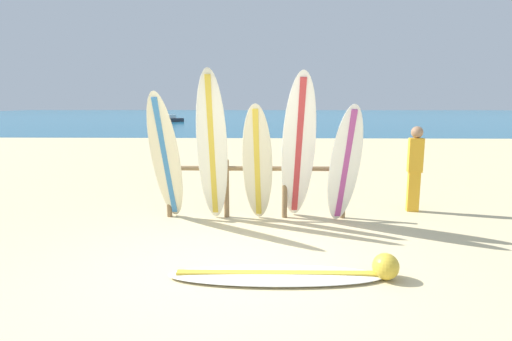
{
  "coord_description": "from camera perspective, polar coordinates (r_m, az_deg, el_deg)",
  "views": [
    {
      "loc": [
        0.51,
        -4.55,
        1.99
      ],
      "look_at": [
        0.33,
        2.59,
        0.78
      ],
      "focal_mm": 28.36,
      "sensor_mm": 36.0,
      "label": 1
    }
  ],
  "objects": [
    {
      "name": "surfboard_leaning_center_left",
      "position": [
        6.65,
        0.18,
        0.98
      ],
      "size": [
        0.56,
        0.65,
        1.98
      ],
      "color": "beige",
      "rests_on": "ground"
    },
    {
      "name": "surfboard_rack",
      "position": [
        6.97,
        -0.06,
        -1.51
      ],
      "size": [
        3.13,
        0.09,
        1.02
      ],
      "color": "olive",
      "rests_on": "ground"
    },
    {
      "name": "surfboard_leaning_left",
      "position": [
        6.65,
        -6.23,
        3.27
      ],
      "size": [
        0.53,
        0.66,
        2.52
      ],
      "color": "white",
      "rests_on": "ground"
    },
    {
      "name": "beach_ball",
      "position": [
        4.93,
        17.82,
        -12.76
      ],
      "size": [
        0.3,
        0.3,
        0.3
      ],
      "primitive_type": "sphere",
      "color": "gold",
      "rests_on": "ground"
    },
    {
      "name": "surfboard_leaning_center",
      "position": [
        6.63,
        5.99,
        3.05
      ],
      "size": [
        0.59,
        1.06,
        2.47
      ],
      "color": "white",
      "rests_on": "ground"
    },
    {
      "name": "ground_plane",
      "position": [
        4.99,
        -4.72,
        -13.89
      ],
      "size": [
        120.0,
        120.0,
        0.0
      ],
      "primitive_type": "plane",
      "color": "beige"
    },
    {
      "name": "beachgoer_standing",
      "position": [
        7.88,
        21.51,
        0.72
      ],
      "size": [
        0.27,
        0.21,
        1.56
      ],
      "color": "gold",
      "rests_on": "ground"
    },
    {
      "name": "small_boat_offshore",
      "position": [
        42.53,
        -11.9,
        7.08
      ],
      "size": [
        2.52,
        2.12,
        0.71
      ],
      "color": "#333842",
      "rests_on": "ocean_water"
    },
    {
      "name": "surfboard_leaning_center_right",
      "position": [
        6.64,
        12.43,
        0.71
      ],
      "size": [
        0.64,
        0.75,
        1.98
      ],
      "color": "white",
      "rests_on": "ground"
    },
    {
      "name": "surfboard_lying_on_sand",
      "position": [
        4.78,
        2.82,
        -14.54
      ],
      "size": [
        2.48,
        0.62,
        0.08
      ],
      "color": "white",
      "rests_on": "ground"
    },
    {
      "name": "surfboard_leaning_far_left",
      "position": [
        6.66,
        -12.61,
        1.58
      ],
      "size": [
        0.49,
        1.11,
        2.17
      ],
      "color": "beige",
      "rests_on": "ground"
    },
    {
      "name": "ocean_water",
      "position": [
        62.59,
        0.99,
        7.8
      ],
      "size": [
        120.0,
        80.0,
        0.01
      ],
      "primitive_type": "cube",
      "color": "#196B93",
      "rests_on": "ground"
    }
  ]
}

